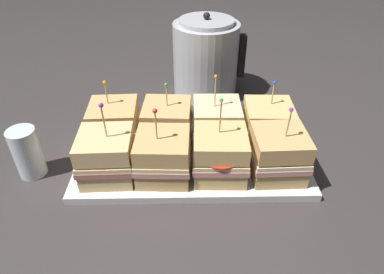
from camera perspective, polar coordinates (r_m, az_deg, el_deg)
The scene contains 12 objects.
ground_plane at distance 0.83m, azimuth 0.00°, elevation -4.11°, with size 6.00×6.00×0.00m, color #383333.
serving_platter at distance 0.83m, azimuth 0.00°, elevation -3.63°, with size 0.54×0.28×0.02m.
sandwich_front_far_left at distance 0.76m, azimuth -14.01°, elevation -3.13°, with size 0.12×0.12×0.19m.
sandwich_front_center_left at distance 0.74m, azimuth -4.85°, elevation -3.25°, with size 0.12×0.12×0.17m.
sandwich_front_center_right at distance 0.74m, azimuth 4.66°, elevation -2.98°, with size 0.12×0.12×0.19m.
sandwich_front_far_right at distance 0.77m, azimuth 14.14°, elevation -2.78°, with size 0.12×0.12×0.17m.
sandwich_back_far_left at distance 0.86m, azimuth -12.77°, elevation 2.06°, with size 0.12×0.13×0.17m.
sandwich_back_center_left at distance 0.84m, azimuth -4.15°, elevation 2.13°, with size 0.12×0.12×0.16m.
sandwich_back_center_right at distance 0.84m, azimuth 4.11°, elevation 2.23°, with size 0.12×0.12×0.19m.
sandwich_back_far_right at distance 0.86m, azimuth 12.48°, elevation 2.17°, with size 0.12×0.12×0.16m.
kettle_steel at distance 1.08m, azimuth 2.32°, elevation 12.97°, with size 0.22×0.20×0.25m.
drinking_glass at distance 0.85m, azimuth -25.77°, elevation -2.35°, with size 0.06×0.06×0.12m.
Camera 1 is at (-0.01, -0.64, 0.53)m, focal length 32.00 mm.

